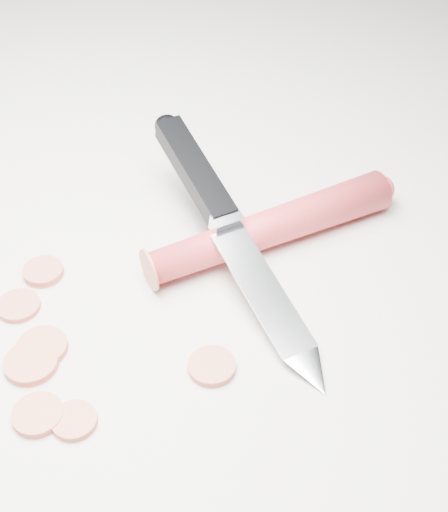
% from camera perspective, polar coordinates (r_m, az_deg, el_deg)
% --- Properties ---
extents(ground, '(2.40, 2.40, 0.00)m').
position_cam_1_polar(ground, '(0.59, -8.53, -2.89)').
color(ground, silver).
rests_on(ground, ground).
extents(carrot, '(0.16, 0.20, 0.03)m').
position_cam_1_polar(carrot, '(0.61, 3.81, 2.30)').
color(carrot, red).
rests_on(carrot, ground).
extents(carrot_slice_0, '(0.03, 0.03, 0.01)m').
position_cam_1_polar(carrot_slice_0, '(0.59, -16.11, -3.84)').
color(carrot_slice_0, '#D06A4A').
rests_on(carrot_slice_0, ground).
extents(carrot_slice_1, '(0.04, 0.04, 0.01)m').
position_cam_1_polar(carrot_slice_1, '(0.56, -14.35, -7.06)').
color(carrot_slice_1, '#D06A4A').
rests_on(carrot_slice_1, ground).
extents(carrot_slice_2, '(0.04, 0.04, 0.01)m').
position_cam_1_polar(carrot_slice_2, '(0.55, -15.18, -8.25)').
color(carrot_slice_2, '#D06A4A').
rests_on(carrot_slice_2, ground).
extents(carrot_slice_3, '(0.04, 0.04, 0.01)m').
position_cam_1_polar(carrot_slice_3, '(0.52, -14.68, -12.17)').
color(carrot_slice_3, '#D06A4A').
rests_on(carrot_slice_3, ground).
extents(carrot_slice_4, '(0.04, 0.04, 0.01)m').
position_cam_1_polar(carrot_slice_4, '(0.53, -0.98, -8.81)').
color(carrot_slice_4, '#D06A4A').
rests_on(carrot_slice_4, ground).
extents(carrot_slice_5, '(0.03, 0.03, 0.01)m').
position_cam_1_polar(carrot_slice_5, '(0.61, -14.27, -1.22)').
color(carrot_slice_5, '#D06A4A').
rests_on(carrot_slice_5, ground).
extents(carrot_slice_6, '(0.03, 0.03, 0.01)m').
position_cam_1_polar(carrot_slice_6, '(0.51, -11.89, -12.76)').
color(carrot_slice_6, '#D06A4A').
rests_on(carrot_slice_6, ground).
extents(kitchen_knife, '(0.25, 0.19, 0.07)m').
position_cam_1_polar(kitchen_knife, '(0.57, 0.95, 1.71)').
color(kitchen_knife, silver).
rests_on(kitchen_knife, ground).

